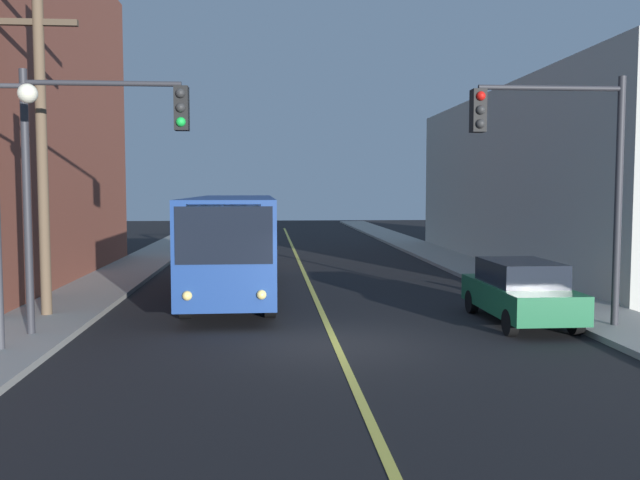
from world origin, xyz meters
The scene contains 12 objects.
ground_plane centered at (0.00, 0.00, 0.00)m, with size 120.00×120.00×0.00m, color black.
sidewalk_left centered at (-7.25, 10.00, 0.07)m, with size 2.50×90.00×0.15m, color gray.
sidewalk_right centered at (7.25, 10.00, 0.07)m, with size 2.50×90.00×0.15m, color gray.
lane_stripe_center centered at (0.00, 15.00, 0.01)m, with size 0.16×60.00×0.01m, color #D8CC4C.
building_right_warehouse centered at (14.49, 15.22, 3.93)m, with size 12.00×24.49×7.85m.
city_bus centered at (-2.61, 7.47, 1.82)m, with size 2.67×12.18×3.20m.
parked_car_green centered at (4.99, 1.99, 0.84)m, with size 1.83×4.41×1.62m.
utility_pole_near centered at (-7.36, 3.40, 5.18)m, with size 2.40×0.28×9.09m.
traffic_signal_left_corner centered at (-5.41, 0.94, 4.30)m, with size 3.75×0.48×6.00m.
traffic_signal_right_corner centered at (5.41, 0.86, 4.30)m, with size 3.75×0.48×6.00m.
street_lamp_left centered at (-6.83, -0.57, 3.74)m, with size 0.98×0.40×5.50m.
fire_hydrant centered at (6.85, 4.03, 0.58)m, with size 0.44×0.26×0.84m.
Camera 1 is at (-1.52, -15.00, 3.47)m, focal length 38.30 mm.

